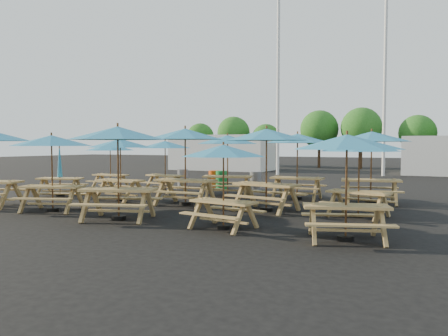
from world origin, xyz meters
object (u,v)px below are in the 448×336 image
at_px(picnic_unit_10, 267,138).
at_px(waste_bin_1, 214,180).
at_px(picnic_unit_3, 52,144).
at_px(picnic_unit_5, 165,147).
at_px(picnic_unit_2, 110,149).
at_px(picnic_unit_7, 185,137).
at_px(picnic_unit_13, 359,149).
at_px(picnic_unit_12, 347,147).
at_px(waste_bin_0, 183,178).
at_px(picnic_unit_4, 120,146).
at_px(waste_bin_2, 222,180).
at_px(picnic_unit_6, 118,137).
at_px(picnic_unit_14, 372,140).
at_px(picnic_unit_8, 228,142).
at_px(picnic_unit_1, 60,174).
at_px(picnic_unit_9, 223,154).
at_px(waste_bin_3, 256,181).
at_px(picnic_unit_11, 297,141).

xyz_separation_m(picnic_unit_10, waste_bin_1, (-4.52, 5.43, -1.79)).
relative_size(picnic_unit_3, picnic_unit_5, 1.14).
bearing_deg(picnic_unit_2, picnic_unit_7, -25.50).
bearing_deg(picnic_unit_3, waste_bin_1, 61.46).
bearing_deg(picnic_unit_10, picnic_unit_13, 11.46).
xyz_separation_m(picnic_unit_12, waste_bin_0, (-9.34, 8.94, -1.55)).
relative_size(picnic_unit_4, picnic_unit_13, 0.94).
xyz_separation_m(picnic_unit_3, waste_bin_2, (1.72, 8.14, -1.61)).
distance_m(picnic_unit_6, picnic_unit_14, 8.50).
height_order(picnic_unit_12, picnic_unit_14, picnic_unit_14).
relative_size(waste_bin_0, waste_bin_2, 1.00).
height_order(picnic_unit_4, picnic_unit_6, picnic_unit_6).
height_order(picnic_unit_7, picnic_unit_8, picnic_unit_7).
xyz_separation_m(waste_bin_1, waste_bin_2, (0.41, -0.10, 0.00)).
height_order(picnic_unit_1, picnic_unit_2, picnic_unit_1).
bearing_deg(picnic_unit_9, picnic_unit_8, 123.15).
bearing_deg(picnic_unit_9, picnic_unit_12, 7.92).
xyz_separation_m(picnic_unit_10, waste_bin_3, (-2.52, 5.54, -1.79)).
xyz_separation_m(picnic_unit_5, picnic_unit_14, (8.37, -0.05, 0.25)).
xyz_separation_m(picnic_unit_9, picnic_unit_12, (2.86, -0.05, 0.19)).
relative_size(picnic_unit_3, picnic_unit_7, 1.14).
height_order(picnic_unit_11, waste_bin_2, picnic_unit_11).
bearing_deg(waste_bin_3, picnic_unit_8, -93.62).
distance_m(picnic_unit_1, picnic_unit_6, 6.60).
bearing_deg(picnic_unit_8, picnic_unit_11, -12.28).
height_order(picnic_unit_1, picnic_unit_13, picnic_unit_1).
distance_m(picnic_unit_4, picnic_unit_8, 4.08).
distance_m(picnic_unit_10, waste_bin_2, 6.96).
bearing_deg(picnic_unit_7, picnic_unit_9, -47.58).
relative_size(picnic_unit_9, picnic_unit_12, 0.82).
bearing_deg(picnic_unit_1, waste_bin_2, 29.76).
bearing_deg(waste_bin_1, picnic_unit_6, -80.16).
bearing_deg(waste_bin_0, picnic_unit_12, -43.75).
relative_size(picnic_unit_7, picnic_unit_9, 1.12).
xyz_separation_m(picnic_unit_2, picnic_unit_13, (11.13, -2.85, 0.06)).
relative_size(picnic_unit_13, waste_bin_1, 3.16).
relative_size(picnic_unit_12, waste_bin_2, 3.47).
relative_size(picnic_unit_1, picnic_unit_3, 0.71).
bearing_deg(picnic_unit_2, waste_bin_2, 30.61).
height_order(picnic_unit_4, picnic_unit_12, picnic_unit_4).
bearing_deg(picnic_unit_14, picnic_unit_3, -155.63).
bearing_deg(picnic_unit_10, picnic_unit_8, 142.00).
xyz_separation_m(waste_bin_0, waste_bin_2, (2.33, -0.48, 0.00)).
bearing_deg(picnic_unit_10, picnic_unit_1, -171.04).
bearing_deg(waste_bin_3, picnic_unit_5, -144.25).
bearing_deg(waste_bin_3, picnic_unit_13, -46.35).
relative_size(picnic_unit_7, picnic_unit_12, 0.91).
distance_m(picnic_unit_14, waste_bin_1, 7.70).
height_order(picnic_unit_12, waste_bin_0, picnic_unit_12).
relative_size(picnic_unit_9, picnic_unit_10, 0.80).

